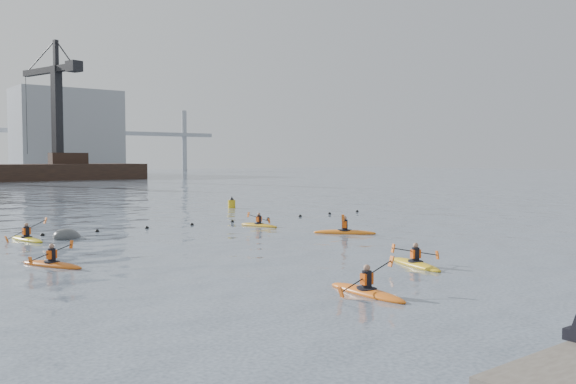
% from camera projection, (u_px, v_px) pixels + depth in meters
% --- Properties ---
extents(ground, '(400.00, 400.00, 0.00)m').
position_uv_depth(ground, '(492.00, 285.00, 20.31)').
color(ground, '#343D4C').
rests_on(ground, ground).
extents(float_line, '(33.24, 0.73, 0.24)m').
position_uv_depth(float_line, '(169.00, 226.00, 37.75)').
color(float_line, black).
rests_on(float_line, ground).
extents(kayaker_0, '(2.29, 3.34, 1.23)m').
position_uv_depth(kayaker_0, '(367.00, 291.00, 18.99)').
color(kayaker_0, '#D35D13').
rests_on(kayaker_0, ground).
extents(kayaker_1, '(2.14, 3.29, 1.05)m').
position_uv_depth(kayaker_1, '(415.00, 263.00, 24.01)').
color(kayaker_1, gold).
rests_on(kayaker_1, ground).
extents(kayaker_2, '(1.98, 3.12, 1.02)m').
position_uv_depth(kayaker_2, '(52.00, 264.00, 23.93)').
color(kayaker_2, '#C15312').
rests_on(kayaker_2, ground).
extents(kayaker_3, '(2.02, 3.05, 1.06)m').
position_uv_depth(kayaker_3, '(259.00, 225.00, 38.02)').
color(kayaker_3, '#C38C17').
rests_on(kayaker_3, ground).
extents(kayaker_4, '(2.89, 3.10, 1.32)m').
position_uv_depth(kayaker_4, '(345.00, 232.00, 34.27)').
color(kayaker_4, orange).
rests_on(kayaker_4, ground).
extents(kayaker_5, '(2.22, 3.29, 1.23)m').
position_uv_depth(kayaker_5, '(27.00, 238.00, 31.44)').
color(kayaker_5, gold).
rests_on(kayaker_5, ground).
extents(mooring_buoy, '(2.43, 2.33, 1.41)m').
position_uv_depth(mooring_buoy, '(67.00, 238.00, 32.34)').
color(mooring_buoy, '#383A3C').
rests_on(mooring_buoy, ground).
extents(nav_buoy, '(0.63, 0.63, 1.15)m').
position_uv_depth(nav_buoy, '(232.00, 204.00, 51.78)').
color(nav_buoy, '#BB8D12').
rests_on(nav_buoy, ground).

